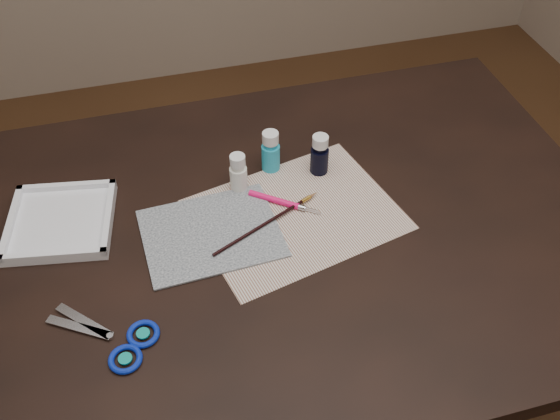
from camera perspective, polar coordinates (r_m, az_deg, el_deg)
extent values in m
cube|color=#422614|center=(1.81, 0.00, -18.33)|extent=(3.50, 3.50, 0.02)
cube|color=black|center=(1.48, 0.00, -11.68)|extent=(1.30, 0.90, 0.75)
cube|color=white|center=(1.21, 1.48, -0.39)|extent=(0.43, 0.36, 0.00)
cube|color=black|center=(1.18, -6.32, -2.12)|extent=(0.26, 0.21, 0.00)
cylinder|color=white|center=(1.23, -3.84, 3.42)|extent=(0.04, 0.04, 0.09)
cylinder|color=#22A9CB|center=(1.28, -0.87, 5.41)|extent=(0.04, 0.04, 0.09)
cylinder|color=black|center=(1.27, 3.64, 5.09)|extent=(0.04, 0.04, 0.09)
cube|color=white|center=(1.25, -19.42, -0.95)|extent=(0.22, 0.22, 0.02)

